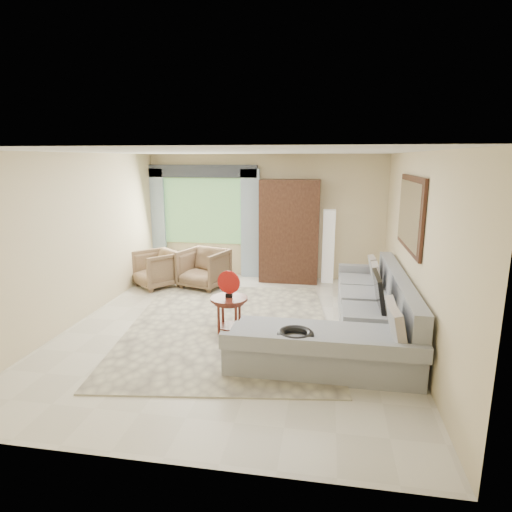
% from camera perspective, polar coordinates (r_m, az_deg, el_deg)
% --- Properties ---
extents(ground, '(6.00, 6.00, 0.00)m').
position_cam_1_polar(ground, '(6.59, -2.69, -9.53)').
color(ground, silver).
rests_on(ground, ground).
extents(area_rug, '(3.50, 4.36, 0.02)m').
position_cam_1_polar(area_rug, '(6.62, -3.58, -9.32)').
color(area_rug, beige).
rests_on(area_rug, ground).
extents(sectional_sofa, '(2.30, 3.46, 0.90)m').
position_cam_1_polar(sectional_sofa, '(6.20, 13.42, -8.53)').
color(sectional_sofa, gray).
rests_on(sectional_sofa, ground).
extents(tv_screen, '(0.14, 0.74, 0.48)m').
position_cam_1_polar(tv_screen, '(6.16, 16.08, -4.55)').
color(tv_screen, black).
rests_on(tv_screen, sectional_sofa).
extents(garden_hose, '(0.43, 0.43, 0.09)m').
position_cam_1_polar(garden_hose, '(4.99, 5.30, -10.39)').
color(garden_hose, black).
rests_on(garden_hose, sectional_sofa).
extents(coffee_table, '(0.55, 0.55, 0.55)m').
position_cam_1_polar(coffee_table, '(6.31, -3.59, -7.77)').
color(coffee_table, '#431812').
rests_on(coffee_table, ground).
extents(red_disc, '(0.34, 0.08, 0.34)m').
position_cam_1_polar(red_disc, '(6.16, -3.65, -3.51)').
color(red_disc, '#A91510').
rests_on(red_disc, coffee_table).
extents(armchair_left, '(1.11, 1.11, 0.72)m').
position_cam_1_polar(armchair_left, '(8.74, -13.13, -1.68)').
color(armchair_left, '#8B684B').
rests_on(armchair_left, ground).
extents(armchair_right, '(1.04, 1.05, 0.77)m').
position_cam_1_polar(armchair_right, '(8.53, -6.97, -1.65)').
color(armchair_right, brown).
rests_on(armchair_right, ground).
extents(potted_plant, '(0.52, 0.47, 0.49)m').
position_cam_1_polar(potted_plant, '(9.37, -12.86, -1.45)').
color(potted_plant, '#999999').
rests_on(potted_plant, ground).
extents(armoire, '(1.20, 0.55, 2.10)m').
position_cam_1_polar(armoire, '(8.82, 4.49, 3.32)').
color(armoire, black).
rests_on(armoire, ground).
extents(floor_lamp, '(0.24, 0.24, 1.50)m').
position_cam_1_polar(floor_lamp, '(8.90, 9.62, 1.30)').
color(floor_lamp, silver).
rests_on(floor_lamp, ground).
extents(window, '(1.80, 0.04, 1.40)m').
position_cam_1_polar(window, '(9.37, -7.04, 5.98)').
color(window, '#669E59').
rests_on(window, wall_back).
extents(curtain_left, '(0.40, 0.08, 2.30)m').
position_cam_1_polar(curtain_left, '(9.67, -13.15, 4.46)').
color(curtain_left, '#9EB7CC').
rests_on(curtain_left, ground).
extents(curtain_right, '(0.40, 0.08, 2.30)m').
position_cam_1_polar(curtain_right, '(9.08, -0.77, 4.26)').
color(curtain_right, '#9EB7CC').
rests_on(curtain_right, ground).
extents(valance, '(2.40, 0.12, 0.26)m').
position_cam_1_polar(valance, '(9.24, -7.31, 11.17)').
color(valance, '#1E232D').
rests_on(valance, wall_back).
extents(wall_mirror, '(0.05, 1.70, 1.05)m').
position_cam_1_polar(wall_mirror, '(6.45, 19.87, 5.34)').
color(wall_mirror, black).
rests_on(wall_mirror, wall_right).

